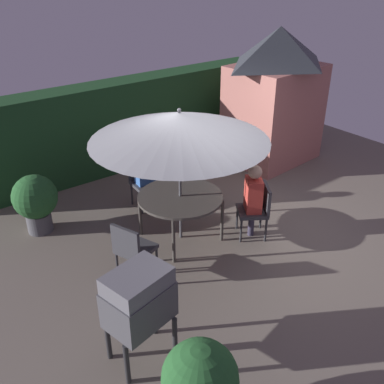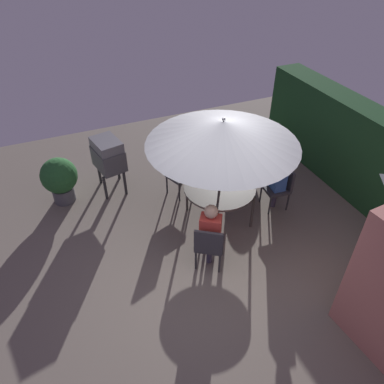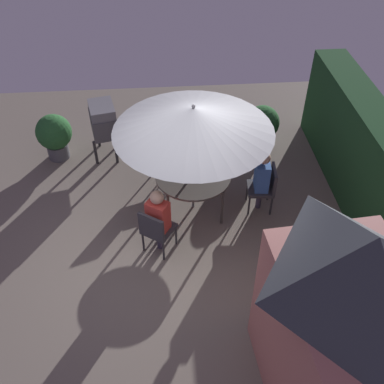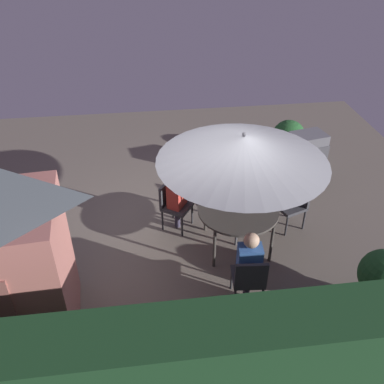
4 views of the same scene
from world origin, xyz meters
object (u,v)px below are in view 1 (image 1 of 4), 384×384
Objects in this scene: chair_near_shed at (258,207)px; potted_plant_by_grill at (35,200)px; patio_umbrella at (179,127)px; garden_shed at (275,95)px; bbq_grill at (139,300)px; chair_toward_hedge at (132,248)px; patio_table at (180,199)px; potted_plant_by_shed at (200,383)px; chair_far_side at (143,179)px; person_in_red at (253,193)px; person_in_blue at (145,167)px.

chair_near_shed is 3.60m from potted_plant_by_grill.
patio_umbrella is 2.64× the size of potted_plant_by_grill.
bbq_grill is at bearing -149.96° from garden_shed.
garden_shed is 5.05m from chair_toward_hedge.
garden_shed is at bearing 21.29° from patio_umbrella.
patio_table is 3.24m from potted_plant_by_shed.
patio_table is at bearing -158.71° from garden_shed.
chair_far_side is at bearing -178.83° from garden_shed.
chair_far_side is at bearing 113.50° from person_in_red.
chair_toward_hedge is at bearing -73.09° from potted_plant_by_grill.
garden_shed is 6.13m from bbq_grill.
chair_far_side is at bearing 57.59° from bbq_grill.
patio_umbrella is (0.00, -0.00, 1.19)m from patio_table.
patio_table is 1.07× the size of person_in_blue.
chair_far_side is at bearing 64.96° from potted_plant_by_shed.
person_in_blue is (1.24, 1.63, 0.26)m from chair_toward_hedge.
potted_plant_by_grill is at bearing 89.48° from bbq_grill.
chair_near_shed is at bearing 19.60° from bbq_grill.
bbq_grill is 1.33× the size of chair_near_shed.
chair_far_side is 0.89× the size of potted_plant_by_grill.
patio_umbrella is 2.21× the size of bbq_grill.
person_in_blue is at bearing -177.39° from garden_shed.
patio_umbrella reaches higher than chair_near_shed.
potted_plant_by_grill is at bearing 137.61° from patio_table.
patio_table is 1.49× the size of chair_near_shed.
chair_near_shed is at bearing -7.09° from chair_toward_hedge.
chair_near_shed is 1.00× the size of chair_far_side.
potted_plant_by_grill is (-1.75, 1.60, -0.14)m from patio_table.
chair_near_shed is 2.18m from chair_far_side.
patio_umbrella reaches higher than chair_far_side.
person_in_red reaches higher than patio_table.
chair_far_side is at bearing 84.92° from person_in_blue.
patio_umbrella is 2.11× the size of person_in_red.
patio_umbrella reaches higher than person_in_red.
chair_toward_hedge is at bearing 63.13° from bbq_grill.
chair_far_side is (-3.38, -0.07, -0.94)m from garden_shed.
person_in_blue is at bearing 84.92° from patio_table.
potted_plant_by_grill is (-1.86, 0.30, 0.06)m from chair_far_side.
person_in_blue is at bearing 52.65° from chair_toward_hedge.
person_in_blue is at bearing 56.94° from bbq_grill.
patio_table is at bearing -42.39° from potted_plant_by_grill.
potted_plant_by_grill is 0.80× the size of person_in_blue.
chair_near_shed is at bearing -33.84° from patio_table.
bbq_grill is (-1.78, -1.69, 0.13)m from patio_table.
garden_shed reaches higher than chair_toward_hedge.
potted_plant_by_shed is (-0.63, -2.30, 0.05)m from chair_toward_hedge.
potted_plant_by_shed is 3.43m from person_in_red.
bbq_grill is 3.30m from potted_plant_by_grill.
chair_toward_hedge is 2.07m from person_in_blue.
chair_near_shed is at bearing -65.29° from chair_far_side.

